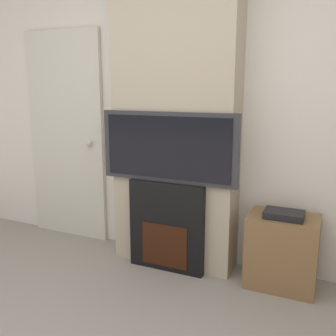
{
  "coord_description": "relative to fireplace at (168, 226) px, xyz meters",
  "views": [
    {
      "loc": [
        1.19,
        -0.93,
        1.47
      ],
      "look_at": [
        0.0,
        1.7,
        0.85
      ],
      "focal_mm": 40.0,
      "sensor_mm": 36.0,
      "label": 1
    }
  ],
  "objects": [
    {
      "name": "television",
      "position": [
        0.0,
        -0.0,
        0.65
      ],
      "size": [
        1.13,
        0.07,
        0.55
      ],
      "color": "#2D2D33",
      "rests_on": "fireplace"
    },
    {
      "name": "entry_door",
      "position": [
        -1.22,
        0.28,
        0.63
      ],
      "size": [
        0.85,
        0.09,
        1.99
      ],
      "color": "beige",
      "rests_on": "ground_plane"
    },
    {
      "name": "media_stand",
      "position": [
        0.89,
        0.09,
        -0.08
      ],
      "size": [
        0.5,
        0.35,
        0.6
      ],
      "color": "brown",
      "rests_on": "ground_plane"
    },
    {
      "name": "chimney_breast",
      "position": [
        0.0,
        0.15,
        0.98
      ],
      "size": [
        1.02,
        0.3,
        2.7
      ],
      "color": "tan",
      "rests_on": "ground_plane"
    },
    {
      "name": "fireplace",
      "position": [
        0.0,
        0.0,
        0.0
      ],
      "size": [
        0.63,
        0.15,
        0.74
      ],
      "color": "black",
      "rests_on": "ground_plane"
    },
    {
      "name": "wall_back",
      "position": [
        0.0,
        0.33,
        0.98
      ],
      "size": [
        6.0,
        0.06,
        2.7
      ],
      "color": "silver",
      "rests_on": "ground_plane"
    }
  ]
}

